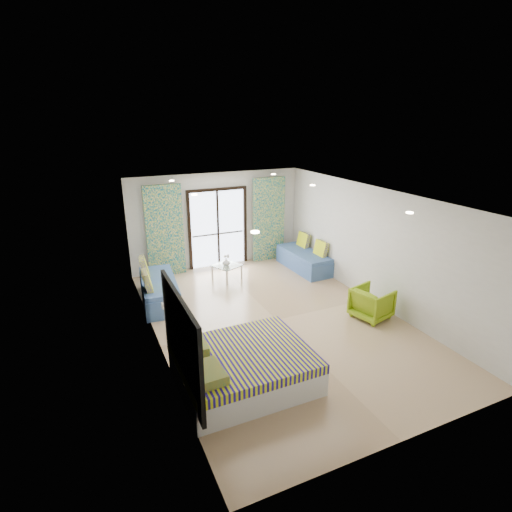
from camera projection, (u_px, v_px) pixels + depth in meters
name	position (u px, v px, depth m)	size (l,w,h in m)	color
floor	(276.00, 320.00, 8.64)	(5.00, 7.50, 0.01)	tan
ceiling	(279.00, 196.00, 7.74)	(5.00, 7.50, 0.01)	silver
wall_back	(217.00, 220.00, 11.41)	(5.00, 0.01, 2.70)	silver
wall_front	(415.00, 356.00, 4.97)	(5.00, 0.01, 2.70)	silver
wall_left	(155.00, 281.00, 7.22)	(0.01, 7.50, 2.70)	silver
wall_right	(374.00, 246.00, 9.16)	(0.01, 7.50, 2.70)	silver
balcony_door	(218.00, 224.00, 11.42)	(1.76, 0.08, 2.28)	black
balcony_rail	(218.00, 234.00, 11.53)	(1.52, 0.03, 0.04)	#595451
curtain_left	(165.00, 231.00, 10.69)	(1.00, 0.10, 2.50)	silver
curtain_right	(269.00, 219.00, 11.89)	(1.00, 0.10, 2.50)	silver
downlight_a	(255.00, 232.00, 5.49)	(0.12, 0.12, 0.02)	#FFE0B2
downlight_b	(410.00, 213.00, 6.58)	(0.12, 0.12, 0.02)	#FFE0B2
downlight_c	(194.00, 195.00, 8.07)	(0.12, 0.12, 0.02)	#FFE0B2
downlight_d	(313.00, 185.00, 9.15)	(0.12, 0.12, 0.02)	#FFE0B2
downlight_e	(172.00, 181.00, 9.78)	(0.12, 0.12, 0.02)	#FFE0B2
downlight_f	(273.00, 174.00, 10.87)	(0.12, 0.12, 0.02)	#FFE0B2
headboard	(181.00, 341.00, 5.88)	(0.06, 2.10, 1.50)	black
switch_plate	(163.00, 306.00, 6.95)	(0.02, 0.10, 0.10)	silver
bed	(243.00, 367.00, 6.51)	(2.13, 1.73, 0.73)	silver
daybed_left	(159.00, 290.00, 9.40)	(0.97, 2.07, 0.99)	#3D5C92
daybed_right	(304.00, 259.00, 11.42)	(0.80, 1.92, 0.94)	#3D5C92
coffee_table	(227.00, 266.00, 10.65)	(0.84, 0.84, 0.73)	silver
vase	(226.00, 262.00, 10.53)	(0.21, 0.21, 0.21)	white
armchair	(372.00, 302.00, 8.63)	(0.73, 0.69, 0.76)	#8AAE16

